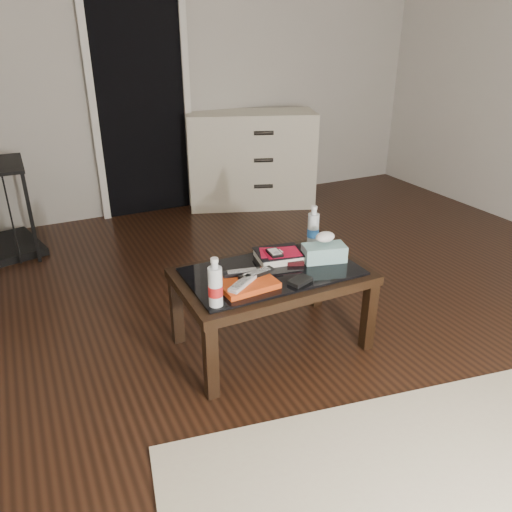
{
  "coord_description": "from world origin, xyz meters",
  "views": [
    {
      "loc": [
        -1.5,
        -2.1,
        1.64
      ],
      "look_at": [
        -0.47,
        0.01,
        0.55
      ],
      "focal_mm": 35.0,
      "sensor_mm": 36.0,
      "label": 1
    }
  ],
  "objects": [
    {
      "name": "magazines",
      "position": [
        -0.58,
        -0.12,
        0.48
      ],
      "size": [
        0.29,
        0.23,
        0.03
      ],
      "primitive_type": "cube",
      "rotation": [
        0.0,
        0.0,
        0.06
      ],
      "color": "#D24213",
      "rests_on": "coffee_table"
    },
    {
      "name": "room_shell",
      "position": [
        0.0,
        0.0,
        1.62
      ],
      "size": [
        5.0,
        5.0,
        5.0
      ],
      "color": "#BCB7AE",
      "rests_on": "ground"
    },
    {
      "name": "remote_black_front",
      "position": [
        -0.51,
        -0.09,
        0.5
      ],
      "size": [
        0.21,
        0.09,
        0.02
      ],
      "primitive_type": "cube",
      "rotation": [
        0.0,
        0.0,
        0.19
      ],
      "color": "black",
      "rests_on": "magazines"
    },
    {
      "name": "water_bottle_right",
      "position": [
        -0.01,
        0.18,
        0.58
      ],
      "size": [
        0.08,
        0.08,
        0.24
      ],
      "primitive_type": "cylinder",
      "rotation": [
        0.0,
        0.0,
        0.32
      ],
      "color": "silver",
      "rests_on": "coffee_table"
    },
    {
      "name": "textbook",
      "position": [
        -0.29,
        0.09,
        0.48
      ],
      "size": [
        0.28,
        0.24,
        0.05
      ],
      "primitive_type": "cube",
      "rotation": [
        0.0,
        0.0,
        -0.16
      ],
      "color": "black",
      "rests_on": "coffee_table"
    },
    {
      "name": "doorway",
      "position": [
        -0.4,
        2.47,
        1.02
      ],
      "size": [
        0.9,
        0.08,
        2.07
      ],
      "color": "black",
      "rests_on": "ground"
    },
    {
      "name": "flip_phone",
      "position": [
        -0.24,
        -0.01,
        0.47
      ],
      "size": [
        0.1,
        0.08,
        0.02
      ],
      "primitive_type": "cube",
      "rotation": [
        0.0,
        0.0,
        -0.4
      ],
      "color": "black",
      "rests_on": "coffee_table"
    },
    {
      "name": "coffee_table",
      "position": [
        -0.39,
        -0.02,
        0.4
      ],
      "size": [
        1.0,
        0.6,
        0.46
      ],
      "color": "black",
      "rests_on": "ground"
    },
    {
      "name": "dresser",
      "position": [
        0.57,
        2.23,
        0.45
      ],
      "size": [
        1.3,
        0.88,
        0.9
      ],
      "rotation": [
        0.0,
        0.0,
        -0.35
      ],
      "color": "beige",
      "rests_on": "ground"
    },
    {
      "name": "remote_black_back",
      "position": [
        -0.57,
        -0.05,
        0.5
      ],
      "size": [
        0.21,
        0.09,
        0.02
      ],
      "primitive_type": "cube",
      "rotation": [
        0.0,
        0.0,
        -0.2
      ],
      "color": "black",
      "rests_on": "magazines"
    },
    {
      "name": "remote_silver",
      "position": [
        -0.61,
        -0.15,
        0.5
      ],
      "size": [
        0.19,
        0.15,
        0.02
      ],
      "primitive_type": "cube",
      "rotation": [
        0.0,
        0.0,
        0.6
      ],
      "color": "silver",
      "rests_on": "magazines"
    },
    {
      "name": "ground",
      "position": [
        0.0,
        0.0,
        0.0
      ],
      "size": [
        5.0,
        5.0,
        0.0
      ],
      "primitive_type": "plane",
      "color": "black",
      "rests_on": "ground"
    },
    {
      "name": "wallet",
      "position": [
        -0.32,
        -0.21,
        0.47
      ],
      "size": [
        0.14,
        0.11,
        0.02
      ],
      "primitive_type": "cube",
      "rotation": [
        0.0,
        0.0,
        0.35
      ],
      "color": "black",
      "rests_on": "coffee_table"
    },
    {
      "name": "water_bottle_left",
      "position": [
        -0.79,
        -0.22,
        0.58
      ],
      "size": [
        0.08,
        0.08,
        0.24
      ],
      "primitive_type": "cylinder",
      "rotation": [
        0.0,
        0.0,
        0.29
      ],
      "color": "silver",
      "rests_on": "coffee_table"
    },
    {
      "name": "ipod",
      "position": [
        -0.33,
        0.06,
        0.52
      ],
      "size": [
        0.07,
        0.11,
        0.02
      ],
      "primitive_type": "cube",
      "rotation": [
        0.0,
        0.0,
        -0.09
      ],
      "color": "black",
      "rests_on": "dvd_mailers"
    },
    {
      "name": "tissue_box",
      "position": [
        -0.07,
        -0.04,
        0.51
      ],
      "size": [
        0.25,
        0.17,
        0.09
      ],
      "primitive_type": "cube",
      "rotation": [
        0.0,
        0.0,
        -0.25
      ],
      "color": "teal",
      "rests_on": "coffee_table"
    },
    {
      "name": "dvd_mailers",
      "position": [
        -0.3,
        0.08,
        0.51
      ],
      "size": [
        0.23,
        0.19,
        0.01
      ],
      "primitive_type": "cube",
      "rotation": [
        0.0,
        0.0,
        -0.37
      ],
      "color": "#B00B29",
      "rests_on": "textbook"
    }
  ]
}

